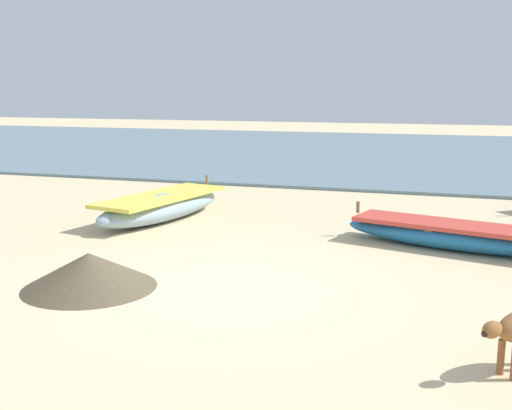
% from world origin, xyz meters
% --- Properties ---
extents(ground, '(80.00, 80.00, 0.00)m').
position_xyz_m(ground, '(0.00, 0.00, 0.00)').
color(ground, beige).
extents(sea_water, '(60.00, 20.00, 0.08)m').
position_xyz_m(sea_water, '(0.00, 18.20, 0.04)').
color(sea_water, slate).
rests_on(sea_water, ground).
extents(fishing_boat_2, '(1.69, 3.62, 0.70)m').
position_xyz_m(fishing_boat_2, '(-2.77, 3.67, 0.28)').
color(fishing_boat_2, '#8CA5B7').
rests_on(fishing_boat_2, ground).
extents(fishing_boat_3, '(3.63, 1.72, 0.61)m').
position_xyz_m(fishing_boat_3, '(2.65, 3.09, 0.23)').
color(fishing_boat_3, '#1E669E').
rests_on(fishing_boat_3, ground).
extents(debris_pile_0, '(2.00, 2.00, 0.46)m').
position_xyz_m(debris_pile_0, '(-1.75, -0.47, 0.23)').
color(debris_pile_0, brown).
rests_on(debris_pile_0, ground).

